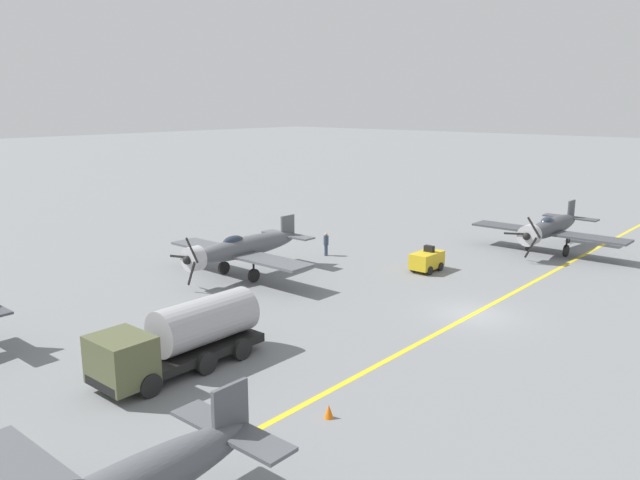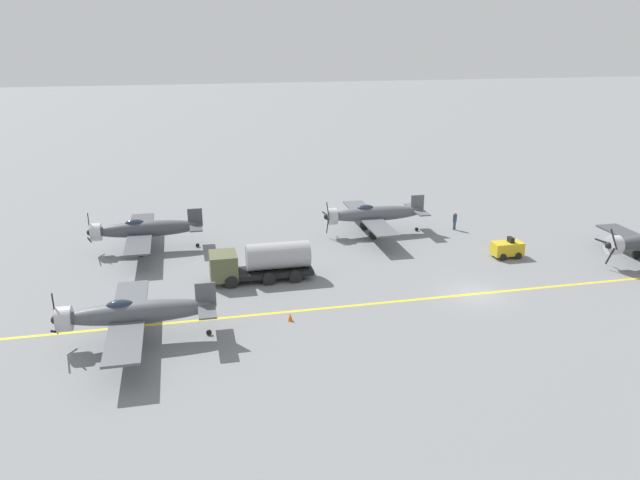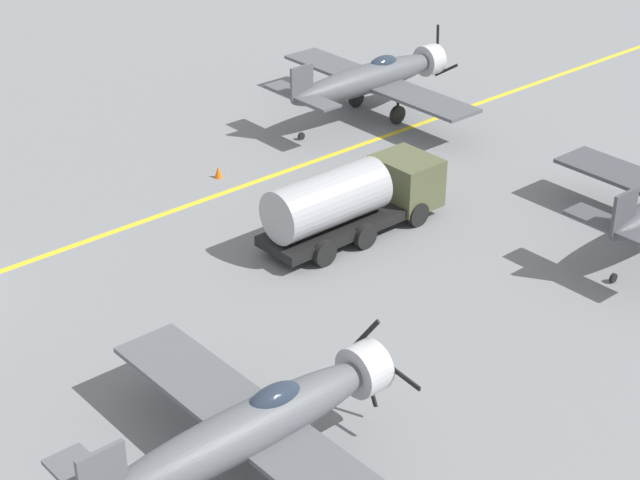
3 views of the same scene
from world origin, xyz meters
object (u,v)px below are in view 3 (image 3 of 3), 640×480
at_px(airplane_far_center, 372,78).
at_px(traffic_cone, 218,172).
at_px(airplane_mid_right, 253,427).
at_px(fuel_tanker, 353,199).

bearing_deg(airplane_far_center, traffic_cone, -93.69).
xyz_separation_m(airplane_far_center, airplane_mid_right, (17.86, -21.13, 0.00)).
bearing_deg(fuel_tanker, traffic_cone, -173.10).
xyz_separation_m(fuel_tanker, traffic_cone, (-7.75, -0.94, -1.24)).
relative_size(fuel_tanker, traffic_cone, 14.55).
bearing_deg(traffic_cone, airplane_mid_right, -33.13).
xyz_separation_m(airplane_mid_right, traffic_cone, (-16.96, 11.07, -1.74)).
relative_size(airplane_mid_right, fuel_tanker, 1.50).
bearing_deg(fuel_tanker, airplane_far_center, 133.46).
xyz_separation_m(airplane_mid_right, fuel_tanker, (-9.21, 12.01, -0.50)).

